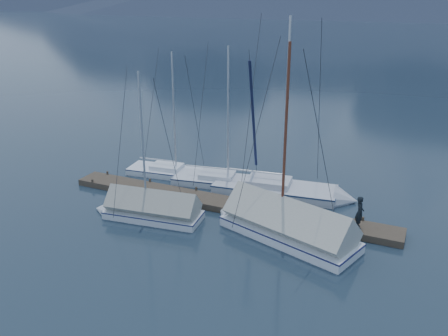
{
  "coord_description": "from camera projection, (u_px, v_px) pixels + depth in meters",
  "views": [
    {
      "loc": [
        9.27,
        -18.64,
        10.67
      ],
      "look_at": [
        0.0,
        2.0,
        2.2
      ],
      "focal_mm": 38.0,
      "sensor_mm": 36.0,
      "label": 1
    }
  ],
  "objects": [
    {
      "name": "sailboat_open_left",
      "position": [
        183.0,
        174.0,
        28.99
      ],
      "size": [
        6.37,
        2.71,
        8.22
      ],
      "color": "white",
      "rests_on": "ground"
    },
    {
      "name": "person",
      "position": [
        360.0,
        212.0,
        21.78
      ],
      "size": [
        0.52,
        0.65,
        1.57
      ],
      "primitive_type": "imported",
      "rotation": [
        0.0,
        0.0,
        1.86
      ],
      "color": "black",
      "rests_on": "dock"
    },
    {
      "name": "sailboat_open_right",
      "position": [
        292.0,
        193.0,
        26.27
      ],
      "size": [
        8.16,
        3.48,
        10.51
      ],
      "color": "silver",
      "rests_on": "ground"
    },
    {
      "name": "sailboat_covered_near",
      "position": [
        278.0,
        225.0,
        21.97
      ],
      "size": [
        7.84,
        4.45,
        9.75
      ],
      "color": "white",
      "rests_on": "ground"
    },
    {
      "name": "sailboat_covered_far",
      "position": [
        145.0,
        210.0,
        23.68
      ],
      "size": [
        5.88,
        2.55,
        8.02
      ],
      "color": "silver",
      "rests_on": "ground"
    },
    {
      "name": "sailboat_open_mid",
      "position": [
        236.0,
        183.0,
        27.6
      ],
      "size": [
        6.84,
        3.08,
        8.76
      ],
      "color": "silver",
      "rests_on": "ground"
    },
    {
      "name": "dock",
      "position": [
        224.0,
        205.0,
        24.89
      ],
      "size": [
        18.0,
        1.5,
        0.54
      ],
      "color": "#382D23",
      "rests_on": "ground"
    },
    {
      "name": "ground",
      "position": [
        207.0,
        223.0,
        23.22
      ],
      "size": [
        1000.0,
        1000.0,
        0.0
      ],
      "primitive_type": "plane",
      "color": "black",
      "rests_on": "ground"
    },
    {
      "name": "mooring_posts",
      "position": [
        215.0,
        199.0,
        25.0
      ],
      "size": [
        15.12,
        1.52,
        0.35
      ],
      "color": "#382D23",
      "rests_on": "ground"
    }
  ]
}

